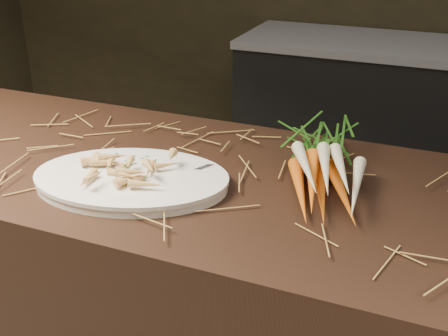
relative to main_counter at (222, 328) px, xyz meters
The scene contains 7 objects.
main_counter is the anchor object (origin of this frame).
back_counter 1.90m from the main_counter, 80.93° to the left, with size 1.82×0.62×0.84m.
straw_bedding 0.46m from the main_counter, 90.00° to the left, with size 1.40×0.60×0.02m, color #AC7E42, non-canonical shape.
root_veg_bunch 0.55m from the main_counter, 32.11° to the left, with size 0.30×0.52×0.09m.
serving_platter 0.51m from the main_counter, 146.16° to the right, with size 0.44×0.29×0.02m, color white, non-canonical shape.
roasted_veg_heap 0.54m from the main_counter, 146.16° to the right, with size 0.22×0.16×0.05m, color #AE7A45, non-canonical shape.
serving_fork 0.49m from the main_counter, 99.89° to the right, with size 0.01×0.17×0.00m, color silver.
Camera 1 is at (0.45, -0.78, 1.48)m, focal length 45.00 mm.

